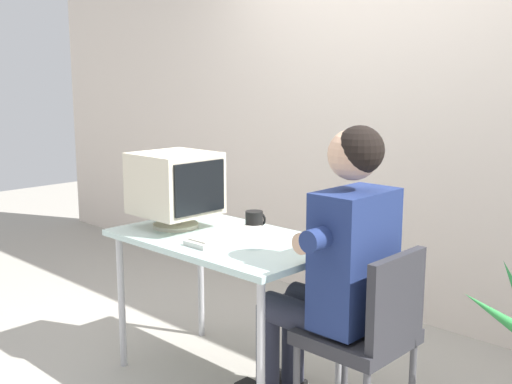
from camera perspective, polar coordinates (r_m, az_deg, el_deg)
ground_plane at (r=3.33m, az=-2.74°, el=-16.66°), size 12.00×12.00×0.00m
wall_back at (r=3.90m, az=15.60°, el=9.86°), size 8.00×0.10×3.00m
desk at (r=3.08m, az=-2.85°, el=-5.33°), size 1.12×0.67×0.75m
crt_monitor at (r=3.22m, az=-7.38°, el=0.70°), size 0.39×0.37×0.39m
keyboard at (r=3.02m, az=-2.44°, el=-4.02°), size 0.14×0.46×0.03m
office_chair at (r=2.68m, az=10.21°, el=-12.30°), size 0.41×0.41×0.83m
person_seated at (r=2.70m, az=7.24°, el=-6.58°), size 0.69×0.57×1.33m
desk_mug at (r=3.18m, az=-0.13°, el=-2.63°), size 0.09×0.10×0.10m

